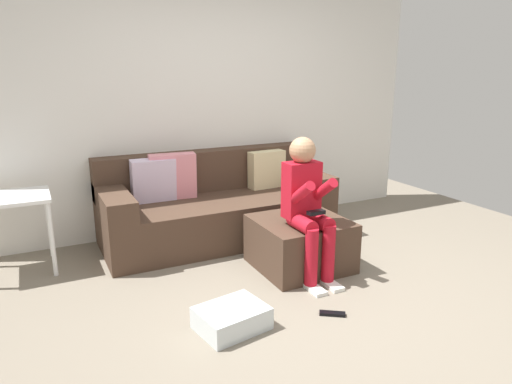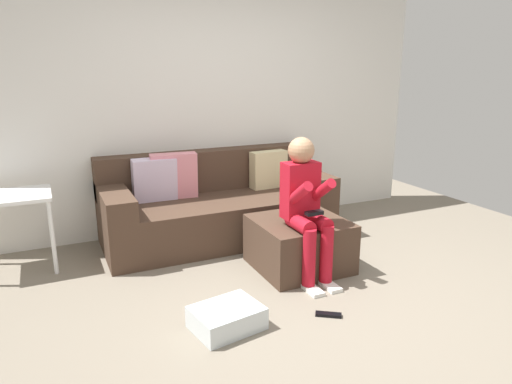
{
  "view_description": "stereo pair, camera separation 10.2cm",
  "coord_description": "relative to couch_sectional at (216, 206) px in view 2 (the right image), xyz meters",
  "views": [
    {
      "loc": [
        -1.76,
        -2.49,
        1.67
      ],
      "look_at": [
        0.03,
        1.14,
        0.58
      ],
      "focal_mm": 32.55,
      "sensor_mm": 36.0,
      "label": 1
    },
    {
      "loc": [
        -1.67,
        -2.53,
        1.67
      ],
      "look_at": [
        0.03,
        1.14,
        0.58
      ],
      "focal_mm": 32.55,
      "sensor_mm": 36.0,
      "label": 2
    }
  ],
  "objects": [
    {
      "name": "side_table",
      "position": [
        -1.8,
        -0.03,
        0.23
      ],
      "size": [
        0.63,
        0.52,
        0.66
      ],
      "color": "white",
      "rests_on": "ground_plane"
    },
    {
      "name": "couch_sectional",
      "position": [
        0.0,
        0.0,
        0.0
      ],
      "size": [
        2.23,
        0.92,
        0.87
      ],
      "color": "#473326",
      "rests_on": "ground_plane"
    },
    {
      "name": "person_seated",
      "position": [
        0.33,
        -1.18,
        0.31
      ],
      "size": [
        0.29,
        0.57,
        1.14
      ],
      "color": "red",
      "rests_on": "ground_plane"
    },
    {
      "name": "remote_near_ottoman",
      "position": [
        0.17,
        -1.8,
        -0.32
      ],
      "size": [
        0.18,
        0.14,
        0.02
      ],
      "primitive_type": "cube",
      "rotation": [
        0.0,
        0.0,
        -0.6
      ],
      "color": "black",
      "rests_on": "ground_plane"
    },
    {
      "name": "ottoman",
      "position": [
        0.39,
        -1.0,
        -0.12
      ],
      "size": [
        0.74,
        0.71,
        0.43
      ],
      "primitive_type": "cube",
      "color": "#473326",
      "rests_on": "ground_plane"
    },
    {
      "name": "storage_bin",
      "position": [
        -0.53,
        -1.65,
        -0.25
      ],
      "size": [
        0.49,
        0.41,
        0.15
      ],
      "primitive_type": "cube",
      "rotation": [
        0.0,
        0.0,
        0.17
      ],
      "color": "silver",
      "rests_on": "ground_plane"
    },
    {
      "name": "ground_plane",
      "position": [
        0.16,
        -1.67,
        -0.33
      ],
      "size": [
        6.33,
        6.33,
        0.0
      ],
      "primitive_type": "plane",
      "color": "slate"
    },
    {
      "name": "wall_back",
      "position": [
        0.16,
        0.44,
        1.05
      ],
      "size": [
        4.87,
        0.1,
        2.76
      ],
      "primitive_type": "cube",
      "color": "silver",
      "rests_on": "ground_plane"
    }
  ]
}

